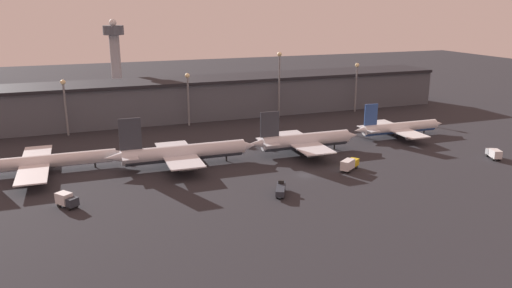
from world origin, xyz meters
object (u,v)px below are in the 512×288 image
at_px(airplane_1, 183,153).
at_px(airplane_3, 399,128).
at_px(service_vehicle_2, 494,153).
at_px(airplane_0, 40,162).
at_px(service_vehicle_1, 349,164).
at_px(airplane_2, 305,141).
at_px(service_vehicle_0, 66,200).
at_px(service_vehicle_3, 281,189).
at_px(control_tower, 115,56).

distance_m(airplane_1, airplane_3, 78.80).
relative_size(airplane_3, service_vehicle_2, 5.57).
distance_m(airplane_0, service_vehicle_1, 86.00).
distance_m(airplane_0, airplane_2, 77.50).
bearing_deg(airplane_0, service_vehicle_1, -18.19).
relative_size(airplane_3, service_vehicle_0, 6.19).
bearing_deg(airplane_3, airplane_2, -170.24).
relative_size(service_vehicle_3, control_tower, 0.21).
bearing_deg(control_tower, service_vehicle_1, -65.92).
height_order(service_vehicle_0, service_vehicle_2, service_vehicle_0).
xyz_separation_m(airplane_0, control_tower, (29.55, 87.85, 19.68)).
bearing_deg(service_vehicle_0, airplane_3, 66.48).
bearing_deg(control_tower, service_vehicle_2, -51.02).
xyz_separation_m(service_vehicle_1, control_tower, (-51.76, 115.83, 20.94)).
xyz_separation_m(airplane_0, service_vehicle_1, (81.31, -27.97, -1.26)).
bearing_deg(airplane_2, airplane_0, 175.06).
height_order(service_vehicle_0, service_vehicle_1, service_vehicle_0).
relative_size(service_vehicle_1, service_vehicle_2, 1.17).
xyz_separation_m(airplane_0, airplane_3, (117.02, -1.45, 0.07)).
relative_size(service_vehicle_0, service_vehicle_1, 0.77).
relative_size(airplane_1, service_vehicle_0, 7.52).
distance_m(airplane_0, control_tower, 94.76).
bearing_deg(service_vehicle_0, service_vehicle_1, 53.10).
height_order(airplane_1, service_vehicle_0, airplane_1).
xyz_separation_m(service_vehicle_1, service_vehicle_2, (46.67, -5.80, -0.12)).
bearing_deg(airplane_3, service_vehicle_1, -142.60).
bearing_deg(airplane_3, service_vehicle_0, -165.50).
distance_m(service_vehicle_0, service_vehicle_2, 121.56).
relative_size(airplane_2, service_vehicle_0, 6.40).
height_order(airplane_2, service_vehicle_0, airplane_2).
height_order(airplane_3, service_vehicle_3, airplane_3).
distance_m(service_vehicle_2, control_tower, 157.88).
height_order(airplane_3, control_tower, control_tower).
distance_m(airplane_1, airplane_2, 38.65).
xyz_separation_m(service_vehicle_3, control_tower, (-26.44, 126.02, 21.40)).
distance_m(airplane_2, airplane_3, 40.41).
bearing_deg(airplane_1, airplane_2, 0.48).
xyz_separation_m(airplane_0, airplane_2, (77.11, -7.75, 0.74)).
relative_size(airplane_1, airplane_3, 1.21).
bearing_deg(airplane_0, service_vehicle_3, -33.49).
relative_size(airplane_1, service_vehicle_1, 5.80).
relative_size(airplane_1, service_vehicle_3, 5.51).
bearing_deg(airplane_0, airplane_2, -4.94).
xyz_separation_m(service_vehicle_0, service_vehicle_2, (121.44, -5.37, -0.11)).
height_order(airplane_1, service_vehicle_1, airplane_1).
bearing_deg(service_vehicle_2, service_vehicle_3, 113.41).
distance_m(airplane_0, airplane_1, 39.20).
bearing_deg(service_vehicle_3, airplane_0, 81.94).
xyz_separation_m(airplane_2, airplane_3, (39.92, 6.30, -0.68)).
distance_m(airplane_2, service_vehicle_0, 73.55).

